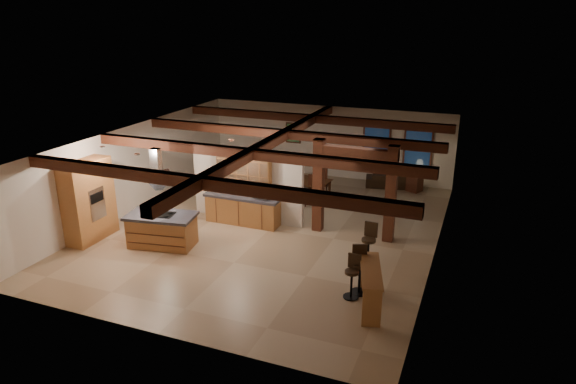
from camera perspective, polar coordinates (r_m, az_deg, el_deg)
name	(u,v)px	position (r m, az deg, el deg)	size (l,w,h in m)	color
ground	(270,229)	(16.15, -1.98, -4.11)	(12.00, 12.00, 0.00)	tan
room_walls	(270,175)	(15.53, -2.06, 1.93)	(12.00, 12.00, 12.00)	beige
ceiling_beams	(269,143)	(15.26, -2.10, 5.44)	(10.00, 12.00, 0.28)	#411510
timber_posts	(354,180)	(15.22, 7.37, 1.35)	(2.50, 0.30, 2.90)	#411510
partition_wall	(248,187)	(16.57, -4.52, 0.54)	(3.80, 0.18, 2.20)	beige
pantry_cabinet	(89,201)	(16.13, -21.27, -0.93)	(0.67, 1.60, 2.40)	#A05E33
back_counter	(243,209)	(16.46, -5.05, -1.93)	(2.50, 0.66, 0.94)	#A05E33
upper_display_cabinet	(244,166)	(16.18, -4.88, 2.85)	(1.80, 0.36, 0.95)	#A05E33
range_hood	(158,187)	(14.84, -14.22, 0.51)	(1.10, 1.10, 1.40)	silver
back_windows	(397,147)	(20.37, 12.00, 4.92)	(2.70, 0.07, 1.70)	#411510
framed_art	(293,133)	(21.41, 0.59, 6.59)	(0.65, 0.05, 0.85)	#411510
recessed_cans	(159,147)	(14.83, -14.19, 4.89)	(3.16, 2.46, 0.03)	silver
kitchen_island	(162,230)	(15.29, -13.82, -4.08)	(2.10, 1.35, 0.97)	#A05E33
dining_table	(301,189)	(18.69, 1.50, 0.37)	(1.99, 1.11, 0.70)	#3F210F
sofa	(391,180)	(20.30, 11.35, 1.32)	(1.90, 0.74, 0.56)	black
microwave	(261,194)	(15.98, -2.98, -0.24)	(0.49, 0.33, 0.27)	silver
bar_counter	(370,281)	(11.98, 9.13, -9.78)	(0.92, 1.86, 0.95)	#A05E33
side_table	(415,183)	(20.01, 13.88, 0.93)	(0.48, 0.48, 0.59)	#411510
table_lamp	(416,170)	(19.86, 14.00, 2.39)	(0.28, 0.28, 0.34)	black
bar_stool_a	(360,269)	(12.52, 7.97, -8.51)	(0.45, 0.46, 1.21)	black
bar_stool_b	(352,276)	(12.33, 7.16, -9.28)	(0.38, 0.38, 1.08)	black
bar_stool_c	(369,244)	(13.82, 8.98, -5.78)	(0.42, 0.42, 1.20)	black
dining_chairs	(301,183)	(18.63, 1.51, 0.96)	(1.72, 1.72, 1.09)	#411510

